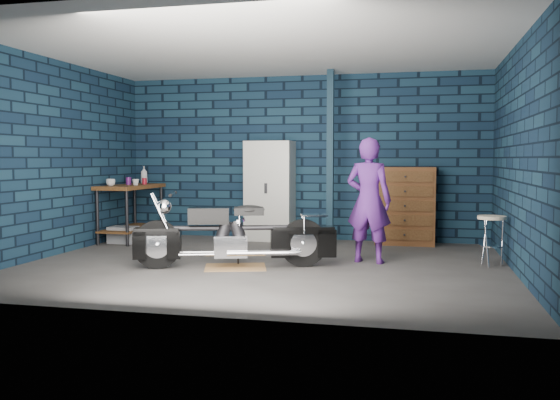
{
  "coord_description": "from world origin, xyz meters",
  "views": [
    {
      "loc": [
        1.89,
        -7.15,
        1.34
      ],
      "look_at": [
        0.14,
        0.3,
        0.8
      ],
      "focal_mm": 38.0,
      "sensor_mm": 36.0,
      "label": 1
    }
  ],
  "objects_px": {
    "storage_bin": "(123,235)",
    "person": "(369,200)",
    "locker": "(270,191)",
    "shop_stool": "(491,241)",
    "workbench": "(131,213)",
    "tool_chest": "(405,206)",
    "motorcycle": "(235,230)"
  },
  "relations": [
    {
      "from": "locker",
      "to": "tool_chest",
      "type": "bearing_deg",
      "value": 0.0
    },
    {
      "from": "storage_bin",
      "to": "motorcycle",
      "type": "bearing_deg",
      "value": -34.38
    },
    {
      "from": "workbench",
      "to": "tool_chest",
      "type": "bearing_deg",
      "value": 7.37
    },
    {
      "from": "person",
      "to": "shop_stool",
      "type": "height_order",
      "value": "person"
    },
    {
      "from": "workbench",
      "to": "shop_stool",
      "type": "height_order",
      "value": "workbench"
    },
    {
      "from": "person",
      "to": "shop_stool",
      "type": "distance_m",
      "value": 1.59
    },
    {
      "from": "motorcycle",
      "to": "storage_bin",
      "type": "xyz_separation_m",
      "value": [
        -2.37,
        1.62,
        -0.33
      ]
    },
    {
      "from": "workbench",
      "to": "tool_chest",
      "type": "relative_size",
      "value": 1.16
    },
    {
      "from": "storage_bin",
      "to": "tool_chest",
      "type": "height_order",
      "value": "tool_chest"
    },
    {
      "from": "workbench",
      "to": "locker",
      "type": "height_order",
      "value": "locker"
    },
    {
      "from": "tool_chest",
      "to": "shop_stool",
      "type": "xyz_separation_m",
      "value": [
        1.09,
        -1.67,
        -0.29
      ]
    },
    {
      "from": "workbench",
      "to": "shop_stool",
      "type": "xyz_separation_m",
      "value": [
        5.46,
        -1.11,
        -0.14
      ]
    },
    {
      "from": "motorcycle",
      "to": "shop_stool",
      "type": "xyz_separation_m",
      "value": [
        3.07,
        0.83,
        -0.15
      ]
    },
    {
      "from": "locker",
      "to": "shop_stool",
      "type": "height_order",
      "value": "locker"
    },
    {
      "from": "motorcycle",
      "to": "shop_stool",
      "type": "relative_size",
      "value": 3.35
    },
    {
      "from": "workbench",
      "to": "motorcycle",
      "type": "xyz_separation_m",
      "value": [
        2.39,
        -1.94,
        0.01
      ]
    },
    {
      "from": "locker",
      "to": "tool_chest",
      "type": "relative_size",
      "value": 1.34
    },
    {
      "from": "shop_stool",
      "to": "person",
      "type": "bearing_deg",
      "value": -176.53
    },
    {
      "from": "locker",
      "to": "tool_chest",
      "type": "xyz_separation_m",
      "value": [
        2.17,
        0.0,
        -0.21
      ]
    },
    {
      "from": "person",
      "to": "shop_stool",
      "type": "bearing_deg",
      "value": -164.75
    },
    {
      "from": "tool_chest",
      "to": "motorcycle",
      "type": "bearing_deg",
      "value": -128.37
    },
    {
      "from": "shop_stool",
      "to": "storage_bin",
      "type": "bearing_deg",
      "value": 171.69
    },
    {
      "from": "storage_bin",
      "to": "person",
      "type": "bearing_deg",
      "value": -12.7
    },
    {
      "from": "tool_chest",
      "to": "shop_stool",
      "type": "bearing_deg",
      "value": -56.95
    },
    {
      "from": "storage_bin",
      "to": "locker",
      "type": "bearing_deg",
      "value": 22.0
    },
    {
      "from": "tool_chest",
      "to": "person",
      "type": "bearing_deg",
      "value": -103.41
    },
    {
      "from": "workbench",
      "to": "locker",
      "type": "xyz_separation_m",
      "value": [
        2.2,
        0.57,
        0.36
      ]
    },
    {
      "from": "workbench",
      "to": "motorcycle",
      "type": "height_order",
      "value": "motorcycle"
    },
    {
      "from": "motorcycle",
      "to": "tool_chest",
      "type": "height_order",
      "value": "tool_chest"
    },
    {
      "from": "tool_chest",
      "to": "storage_bin",
      "type": "bearing_deg",
      "value": -168.57
    },
    {
      "from": "shop_stool",
      "to": "motorcycle",
      "type": "bearing_deg",
      "value": -164.91
    },
    {
      "from": "motorcycle",
      "to": "shop_stool",
      "type": "distance_m",
      "value": 3.18
    }
  ]
}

